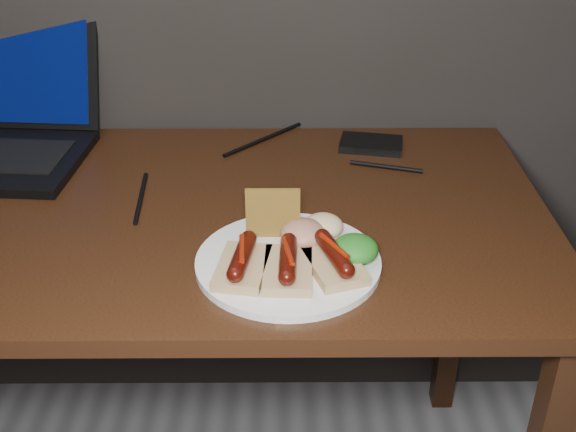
# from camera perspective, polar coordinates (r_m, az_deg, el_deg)

# --- Properties ---
(desk) EXTENTS (1.40, 0.70, 0.75)m
(desk) POSITION_cam_1_polar(r_m,az_deg,el_deg) (1.32, -10.94, -2.82)
(desk) COLOR #37210D
(desk) RESTS_ON ground
(hard_drive) EXTENTS (0.14, 0.10, 0.02)m
(hard_drive) POSITION_cam_1_polar(r_m,az_deg,el_deg) (1.48, 6.57, 5.66)
(hard_drive) COLOR black
(hard_drive) RESTS_ON desk
(desk_cables) EXTENTS (0.98, 0.42, 0.01)m
(desk_cables) POSITION_cam_1_polar(r_m,az_deg,el_deg) (1.39, -9.81, 3.47)
(desk_cables) COLOR black
(desk_cables) RESTS_ON desk
(plate) EXTENTS (0.28, 0.28, 0.01)m
(plate) POSITION_cam_1_polar(r_m,az_deg,el_deg) (1.10, 0.01, -3.68)
(plate) COLOR white
(plate) RESTS_ON desk
(bread_sausage_left) EXTENTS (0.09, 0.12, 0.04)m
(bread_sausage_left) POSITION_cam_1_polar(r_m,az_deg,el_deg) (1.06, -3.63, -3.68)
(bread_sausage_left) COLOR #D7B37E
(bread_sausage_left) RESTS_ON plate
(bread_sausage_center) EXTENTS (0.07, 0.12, 0.04)m
(bread_sausage_center) POSITION_cam_1_polar(r_m,az_deg,el_deg) (1.05, -0.01, -3.89)
(bread_sausage_center) COLOR #D7B37E
(bread_sausage_center) RESTS_ON plate
(bread_sausage_right) EXTENTS (0.10, 0.13, 0.04)m
(bread_sausage_right) POSITION_cam_1_polar(r_m,az_deg,el_deg) (1.06, 3.63, -3.45)
(bread_sausage_right) COLOR #D7B37E
(bread_sausage_right) RESTS_ON plate
(crispbread) EXTENTS (0.08, 0.01, 0.08)m
(crispbread) POSITION_cam_1_polar(r_m,az_deg,el_deg) (1.13, -1.20, 0.23)
(crispbread) COLOR #A6822D
(crispbread) RESTS_ON plate
(salad_greens) EXTENTS (0.07, 0.07, 0.04)m
(salad_greens) POSITION_cam_1_polar(r_m,az_deg,el_deg) (1.08, 5.34, -2.62)
(salad_greens) COLOR #136216
(salad_greens) RESTS_ON plate
(salsa_mound) EXTENTS (0.07, 0.07, 0.04)m
(salsa_mound) POSITION_cam_1_polar(r_m,az_deg,el_deg) (1.12, 1.21, -1.38)
(salsa_mound) COLOR maroon
(salsa_mound) RESTS_ON plate
(coleslaw_mound) EXTENTS (0.06, 0.06, 0.04)m
(coleslaw_mound) POSITION_cam_1_polar(r_m,az_deg,el_deg) (1.14, 2.80, -0.80)
(coleslaw_mound) COLOR silver
(coleslaw_mound) RESTS_ON plate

